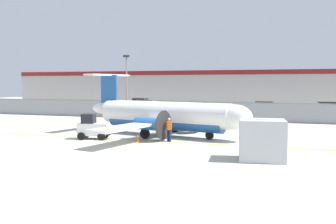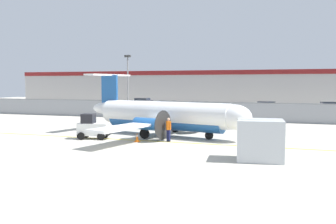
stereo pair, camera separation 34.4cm
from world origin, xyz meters
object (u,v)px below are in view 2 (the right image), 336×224
at_px(traffic_cone_near_left, 102,128).
at_px(parked_car_4, 234,109).
at_px(parked_car_2, 166,106).
at_px(apron_light_pole, 128,82).
at_px(parked_car_1, 145,106).
at_px(parked_car_0, 143,103).
at_px(baggage_tug, 92,127).
at_px(cargo_container, 260,140).
at_px(traffic_cone_near_right, 137,137).
at_px(parked_car_5, 267,107).
at_px(ground_crew_worker, 169,128).
at_px(parked_car_7, 331,108).
at_px(commuter_airplane, 167,116).
at_px(parked_car_6, 303,111).
at_px(parked_car_3, 199,107).

height_order(traffic_cone_near_left, parked_car_4, parked_car_4).
height_order(parked_car_2, apron_light_pole, apron_light_pole).
distance_m(parked_car_1, parked_car_2, 3.56).
bearing_deg(parked_car_0, parked_car_4, -25.77).
height_order(baggage_tug, parked_car_0, baggage_tug).
distance_m(cargo_container, parked_car_4, 27.39).
relative_size(traffic_cone_near_right, parked_car_5, 0.15).
bearing_deg(ground_crew_worker, parked_car_5, -155.41).
bearing_deg(traffic_cone_near_left, parked_car_4, 66.06).
relative_size(ground_crew_worker, apron_light_pole, 0.23).
distance_m(traffic_cone_near_left, parked_car_7, 32.24).
height_order(commuter_airplane, parked_car_6, commuter_airplane).
height_order(commuter_airplane, parked_car_5, commuter_airplane).
bearing_deg(traffic_cone_near_left, parked_car_2, 94.00).
height_order(ground_crew_worker, parked_car_0, same).
bearing_deg(commuter_airplane, parked_car_7, 74.91).
relative_size(baggage_tug, ground_crew_worker, 1.49).
bearing_deg(parked_car_6, parked_car_5, 127.85).
bearing_deg(traffic_cone_near_right, parked_car_3, 93.91).
bearing_deg(parked_car_7, parked_car_4, -159.20).
bearing_deg(baggage_tug, parked_car_5, 55.01).
bearing_deg(ground_crew_worker, commuter_airplane, -123.77).
bearing_deg(parked_car_5, cargo_container, -81.78).
bearing_deg(traffic_cone_near_left, parked_car_3, 80.60).
bearing_deg(ground_crew_worker, parked_car_6, -168.20).
bearing_deg(parked_car_1, parked_car_7, 5.74).
bearing_deg(traffic_cone_near_right, apron_light_pole, 117.11).
height_order(parked_car_5, parked_car_6, same).
relative_size(traffic_cone_near_left, parked_car_1, 0.15).
bearing_deg(parked_car_4, parked_car_7, -159.00).
relative_size(cargo_container, parked_car_0, 0.60).
distance_m(ground_crew_worker, traffic_cone_near_left, 7.98).
bearing_deg(baggage_tug, parked_car_6, 42.33).
bearing_deg(parked_car_3, parked_car_2, 176.55).
bearing_deg(parked_car_6, parked_car_1, 166.76).
height_order(commuter_airplane, parked_car_0, commuter_airplane).
height_order(ground_crew_worker, parked_car_1, same).
height_order(baggage_tug, parked_car_1, baggage_tug).
bearing_deg(parked_car_0, parked_car_1, -59.98).
height_order(parked_car_2, parked_car_5, same).
xyz_separation_m(traffic_cone_near_left, apron_light_pole, (-2.11, 9.89, 3.99)).
bearing_deg(parked_car_5, baggage_tug, -106.26).
bearing_deg(commuter_airplane, parked_car_6, 74.98).
distance_m(parked_car_0, parked_car_4, 19.21).
xyz_separation_m(parked_car_6, parked_car_7, (3.55, 6.44, 0.00)).
distance_m(parked_car_2, parked_car_4, 10.17).
relative_size(ground_crew_worker, parked_car_4, 0.39).
relative_size(cargo_container, traffic_cone_near_left, 4.09).
height_order(parked_car_0, parked_car_3, same).
bearing_deg(parked_car_7, traffic_cone_near_left, -135.94).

